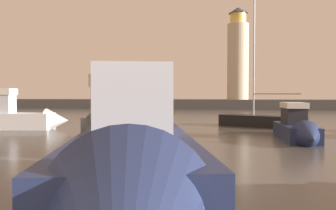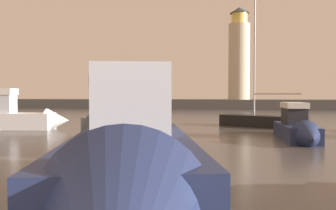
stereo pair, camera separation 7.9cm
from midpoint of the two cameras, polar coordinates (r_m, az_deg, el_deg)
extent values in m
plane|color=#4C4742|center=(30.13, 3.47, -2.98)|extent=(220.00, 220.00, 0.00)
cube|color=#423F3D|center=(58.50, 5.83, 0.14)|extent=(81.44, 5.67, 1.64)
cylinder|color=beige|center=(58.80, 11.95, 7.14)|extent=(3.57, 3.57, 12.76)
cylinder|color=#F2CC59|center=(59.92, 12.00, 14.07)|extent=(2.68, 2.68, 1.79)
cone|color=#33383D|center=(60.23, 12.01, 15.38)|extent=(3.21, 3.21, 1.02)
cube|color=#1E284C|center=(20.02, 20.87, -4.30)|extent=(1.63, 4.72, 0.84)
cone|color=#1E284C|center=(17.35, 22.93, -5.11)|extent=(1.55, 1.45, 1.54)
cube|color=#232328|center=(20.41, 20.60, -1.74)|extent=(1.06, 1.97, 0.90)
cube|color=silver|center=(20.38, 20.62, -0.04)|extent=(1.16, 2.17, 0.31)
cube|color=#1E284C|center=(7.83, -6.00, -11.05)|extent=(4.19, 7.62, 1.53)
cube|color=silver|center=(8.84, -5.85, 1.08)|extent=(2.32, 2.58, 1.73)
cube|color=black|center=(16.00, -9.59, -5.02)|extent=(4.75, 6.40, 1.23)
cone|color=black|center=(19.52, -11.44, -3.62)|extent=(2.69, 2.64, 2.04)
cube|color=#8C6647|center=(15.13, -9.10, 0.04)|extent=(2.54, 2.76, 1.64)
cube|color=silver|center=(15.13, -9.12, 4.23)|extent=(2.80, 3.04, 0.57)
cube|color=white|center=(26.81, -24.68, -2.48)|extent=(5.91, 2.42, 1.16)
cone|color=white|center=(25.50, -17.99, -2.49)|extent=(1.79, 1.88, 1.71)
cube|color=silver|center=(27.13, -26.28, 0.16)|extent=(1.93, 1.40, 1.31)
cube|color=silver|center=(27.12, -26.30, 2.03)|extent=(2.13, 1.53, 0.46)
cube|color=black|center=(26.89, 15.71, -2.67)|extent=(6.53, 4.51, 0.88)
cylinder|color=#B7B7BC|center=(27.22, 14.50, 8.12)|extent=(0.12, 0.12, 9.29)
cylinder|color=#B7B7BC|center=(26.43, 18.08, 1.82)|extent=(3.22, 1.78, 0.09)
camera|label=1|loc=(0.04, -89.87, 0.00)|focal=36.10mm
camera|label=2|loc=(0.04, 90.13, 0.00)|focal=36.10mm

